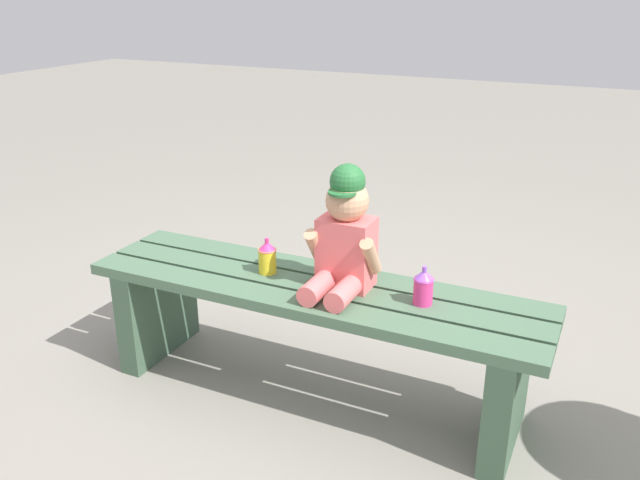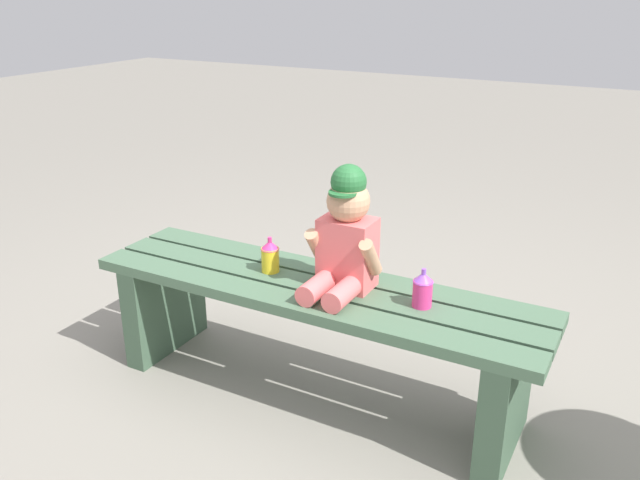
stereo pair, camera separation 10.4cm
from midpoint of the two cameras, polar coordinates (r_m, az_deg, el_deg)
The scene contains 5 objects.
ground_plane at distance 2.36m, azimuth 0.76°, elevation -13.01°, with size 16.00×16.00×0.00m, color gray.
park_bench at distance 2.21m, azimuth 0.80°, elevation -6.89°, with size 1.54×0.38×0.42m.
child_figure at distance 2.06m, azimuth 3.64°, elevation 0.28°, with size 0.23×0.27×0.40m.
sippy_cup_left at distance 2.22m, azimuth -2.99°, elevation -1.36°, with size 0.06×0.06×0.12m.
sippy_cup_right at distance 2.02m, azimuth 10.34°, elevation -4.19°, with size 0.06×0.06×0.12m.
Camera 2 is at (0.95, -1.70, 1.34)m, focal length 37.02 mm.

